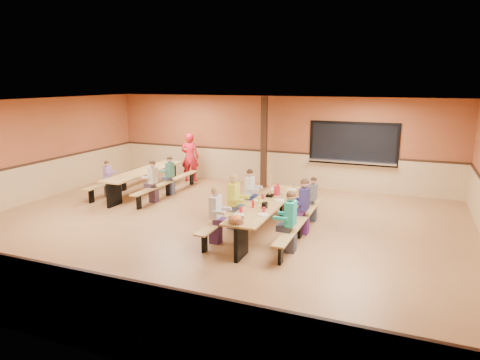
% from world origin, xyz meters
% --- Properties ---
extents(ground, '(12.00, 12.00, 0.00)m').
position_xyz_m(ground, '(0.00, 0.00, 0.00)').
color(ground, brown).
rests_on(ground, ground).
extents(room_envelope, '(12.04, 10.04, 3.02)m').
position_xyz_m(room_envelope, '(0.00, 0.00, 0.69)').
color(room_envelope, '#994F2C').
rests_on(room_envelope, ground).
extents(kitchen_pass_through, '(2.78, 0.28, 1.38)m').
position_xyz_m(kitchen_pass_through, '(2.60, 4.96, 1.49)').
color(kitchen_pass_through, black).
rests_on(kitchen_pass_through, ground).
extents(structural_post, '(0.18, 0.18, 3.00)m').
position_xyz_m(structural_post, '(-0.20, 4.40, 1.50)').
color(structural_post, black).
rests_on(structural_post, ground).
extents(cafeteria_table_main, '(1.91, 3.70, 0.74)m').
position_xyz_m(cafeteria_table_main, '(1.29, 0.17, 0.53)').
color(cafeteria_table_main, '#AC8544').
rests_on(cafeteria_table_main, ground).
extents(cafeteria_table_second, '(1.91, 3.70, 0.74)m').
position_xyz_m(cafeteria_table_second, '(-3.43, 2.25, 0.53)').
color(cafeteria_table_second, '#AC8544').
rests_on(cafeteria_table_second, ground).
extents(seated_child_white_left, '(0.39, 0.32, 1.26)m').
position_xyz_m(seated_child_white_left, '(0.47, -0.83, 0.63)').
color(seated_child_white_left, silver).
rests_on(seated_child_white_left, ground).
extents(seated_adult_yellow, '(0.43, 0.35, 1.33)m').
position_xyz_m(seated_adult_yellow, '(0.47, 0.21, 0.66)').
color(seated_adult_yellow, yellow).
rests_on(seated_adult_yellow, ground).
extents(seated_child_grey_left, '(0.38, 0.31, 1.23)m').
position_xyz_m(seated_child_grey_left, '(0.47, 1.30, 0.62)').
color(seated_child_grey_left, silver).
rests_on(seated_child_grey_left, ground).
extents(seated_child_teal_right, '(0.41, 0.34, 1.29)m').
position_xyz_m(seated_child_teal_right, '(2.12, -0.71, 0.65)').
color(seated_child_teal_right, '#1FAA94').
rests_on(seated_child_teal_right, ground).
extents(seated_child_navy_right, '(0.41, 0.34, 1.29)m').
position_xyz_m(seated_child_navy_right, '(2.12, 0.48, 0.65)').
color(seated_child_navy_right, navy).
rests_on(seated_child_navy_right, ground).
extents(seated_child_char_right, '(0.33, 0.27, 1.14)m').
position_xyz_m(seated_child_char_right, '(2.12, 1.46, 0.57)').
color(seated_child_char_right, '#53565F').
rests_on(seated_child_char_right, ground).
extents(seated_child_purple_sec, '(0.32, 0.26, 1.10)m').
position_xyz_m(seated_child_purple_sec, '(-4.26, 1.47, 0.55)').
color(seated_child_purple_sec, '#8C659D').
rests_on(seated_child_purple_sec, ground).
extents(seated_child_green_sec, '(0.36, 0.30, 1.20)m').
position_xyz_m(seated_child_green_sec, '(-2.61, 2.41, 0.60)').
color(seated_child_green_sec, '#3D836D').
rests_on(seated_child_green_sec, ground).
extents(seated_child_tan_sec, '(0.38, 0.31, 1.23)m').
position_xyz_m(seated_child_tan_sec, '(-2.61, 1.45, 0.61)').
color(seated_child_tan_sec, '#BCB097').
rests_on(seated_child_tan_sec, ground).
extents(standing_woman, '(0.72, 0.57, 1.72)m').
position_xyz_m(standing_woman, '(-2.90, 4.26, 0.86)').
color(standing_woman, red).
rests_on(standing_woman, ground).
extents(punch_pitcher, '(0.16, 0.16, 0.22)m').
position_xyz_m(punch_pitcher, '(1.33, 0.92, 0.85)').
color(punch_pitcher, red).
rests_on(punch_pitcher, cafeteria_table_main).
extents(chip_bowl, '(0.32, 0.32, 0.15)m').
position_xyz_m(chip_bowl, '(1.20, -1.44, 0.81)').
color(chip_bowl, orange).
rests_on(chip_bowl, cafeteria_table_main).
extents(napkin_dispenser, '(0.10, 0.14, 0.13)m').
position_xyz_m(napkin_dispenser, '(1.40, -0.26, 0.80)').
color(napkin_dispenser, black).
rests_on(napkin_dispenser, cafeteria_table_main).
extents(condiment_mustard, '(0.06, 0.06, 0.17)m').
position_xyz_m(condiment_mustard, '(1.18, 0.03, 0.82)').
color(condiment_mustard, yellow).
rests_on(condiment_mustard, cafeteria_table_main).
extents(condiment_ketchup, '(0.06, 0.06, 0.17)m').
position_xyz_m(condiment_ketchup, '(1.15, -0.31, 0.82)').
color(condiment_ketchup, '#B2140F').
rests_on(condiment_ketchup, cafeteria_table_main).
extents(table_paddle, '(0.16, 0.16, 0.56)m').
position_xyz_m(table_paddle, '(1.22, 0.70, 0.88)').
color(table_paddle, black).
rests_on(table_paddle, cafeteria_table_main).
extents(place_settings, '(0.65, 3.30, 0.11)m').
position_xyz_m(place_settings, '(1.29, 0.17, 0.80)').
color(place_settings, beige).
rests_on(place_settings, cafeteria_table_main).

